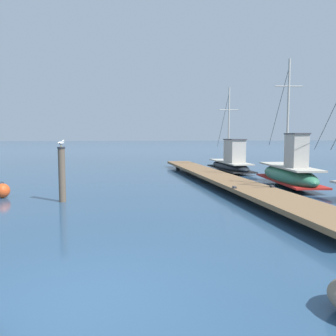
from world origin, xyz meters
TOP-DOWN VIEW (x-y plane):
  - ground_plane at (0.00, 0.00)m, footprint 400.00×400.00m
  - floating_dock at (6.26, 12.01)m, footprint 2.14×22.38m
  - fishing_boat_0 at (9.23, 18.11)m, footprint 1.88×6.58m
  - fishing_boat_2 at (9.42, 10.52)m, footprint 2.42×6.14m
  - mooring_piling at (-1.30, 8.36)m, footprint 0.30×0.30m
  - perched_seagull at (-1.30, 8.36)m, footprint 0.27×0.34m
  - mooring_buoy at (-3.82, 9.72)m, footprint 0.59×0.59m

SIDE VIEW (x-z plane):
  - ground_plane at x=0.00m, z-range 0.00..0.00m
  - mooring_buoy at x=-3.82m, z-range -0.04..0.63m
  - floating_dock at x=6.26m, z-range 0.10..0.63m
  - fishing_boat_0 at x=9.23m, z-range -2.35..3.69m
  - fishing_boat_2 at x=9.42m, z-range -2.48..3.89m
  - mooring_piling at x=-1.30m, z-range 0.04..2.15m
  - perched_seagull at x=-1.30m, z-range 2.13..2.39m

